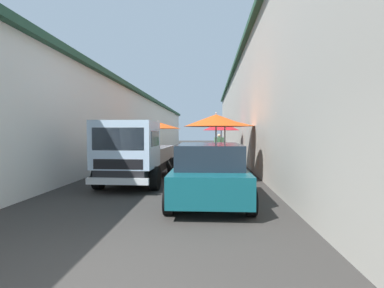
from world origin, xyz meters
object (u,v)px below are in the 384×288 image
at_px(fruit_stall_near_left, 221,131).
at_px(hatchback_car, 209,172).
at_px(fruit_stall_far_left, 158,131).
at_px(delivery_truck, 133,154).
at_px(fruit_stall_near_right, 225,128).
at_px(fruit_stall_mid_lane, 216,128).
at_px(vendor_by_crates, 219,145).
at_px(plastic_stool, 201,156).

bearing_deg(fruit_stall_near_left, hatchback_car, 176.03).
height_order(fruit_stall_far_left, delivery_truck, fruit_stall_far_left).
height_order(fruit_stall_near_right, delivery_truck, fruit_stall_near_right).
relative_size(fruit_stall_mid_lane, fruit_stall_far_left, 1.00).
bearing_deg(vendor_by_crates, delivery_truck, 161.97).
bearing_deg(delivery_truck, plastic_stool, -14.44).
height_order(fruit_stall_near_right, plastic_stool, fruit_stall_near_right).
bearing_deg(fruit_stall_near_right, vendor_by_crates, 0.56).
height_order(fruit_stall_mid_lane, fruit_stall_near_right, fruit_stall_mid_lane).
bearing_deg(fruit_stall_near_left, fruit_stall_far_left, 108.76).
bearing_deg(plastic_stool, fruit_stall_near_right, -165.51).
xyz_separation_m(fruit_stall_near_right, plastic_stool, (4.45, 1.15, -1.59)).
relative_size(fruit_stall_mid_lane, fruit_stall_near_right, 0.96).
bearing_deg(hatchback_car, plastic_stool, 2.88).
distance_m(fruit_stall_near_left, vendor_by_crates, 2.22).
height_order(fruit_stall_near_left, vendor_by_crates, fruit_stall_near_left).
distance_m(fruit_stall_far_left, fruit_stall_near_left, 3.64).
bearing_deg(fruit_stall_mid_lane, plastic_stool, 5.96).
bearing_deg(vendor_by_crates, fruit_stall_near_right, -179.44).
relative_size(fruit_stall_far_left, fruit_stall_near_left, 1.01).
bearing_deg(plastic_stool, delivery_truck, 165.56).
bearing_deg(hatchback_car, fruit_stall_far_left, 18.91).
height_order(fruit_stall_mid_lane, plastic_stool, fruit_stall_mid_lane).
bearing_deg(plastic_stool, vendor_by_crates, -32.13).
xyz_separation_m(fruit_stall_near_left, plastic_stool, (0.31, 1.13, -1.49)).
height_order(fruit_stall_near_left, fruit_stall_near_right, fruit_stall_near_left).
xyz_separation_m(fruit_stall_near_left, delivery_truck, (-7.42, 3.12, -0.77)).
xyz_separation_m(fruit_stall_mid_lane, fruit_stall_near_left, (6.39, -0.43, -0.08)).
height_order(fruit_stall_mid_lane, fruit_stall_far_left, fruit_stall_mid_lane).
distance_m(vendor_by_crates, plastic_stool, 2.14).
relative_size(fruit_stall_near_right, hatchback_car, 0.65).
relative_size(fruit_stall_near_left, vendor_by_crates, 1.47).
height_order(fruit_stall_mid_lane, fruit_stall_near_left, fruit_stall_mid_lane).
height_order(hatchback_car, plastic_stool, hatchback_car).
bearing_deg(fruit_stall_far_left, hatchback_car, -161.09).
distance_m(fruit_stall_far_left, delivery_truck, 6.30).
xyz_separation_m(delivery_truck, vendor_by_crates, (9.46, -3.08, -0.09)).
height_order(delivery_truck, vendor_by_crates, delivery_truck).
bearing_deg(plastic_stool, hatchback_car, -177.12).
relative_size(fruit_stall_near_left, fruit_stall_near_right, 0.95).
distance_m(fruit_stall_far_left, plastic_stool, 3.13).
distance_m(fruit_stall_near_right, vendor_by_crates, 6.26).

